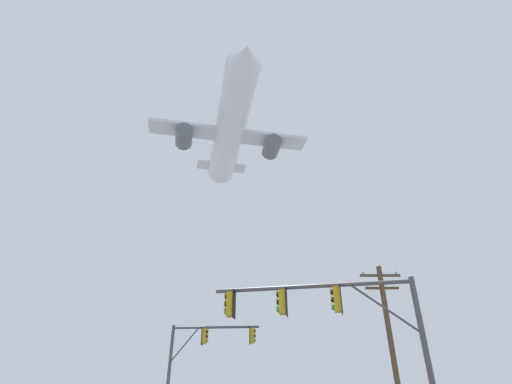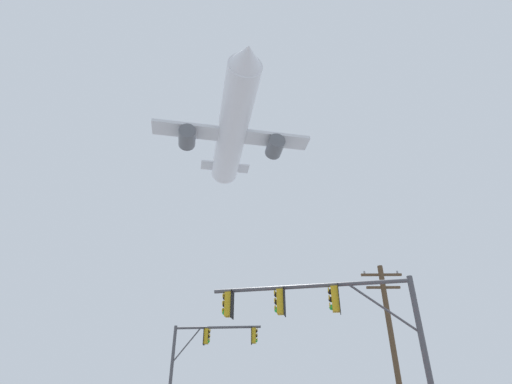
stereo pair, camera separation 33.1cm
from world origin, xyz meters
TOP-DOWN VIEW (x-y plane):
  - signal_pole_near at (3.01, 8.01)m, footprint 7.25×1.52m
  - signal_pole_far at (-3.00, 19.36)m, footprint 5.53×0.66m
  - utility_pole at (7.18, 14.60)m, footprint 2.20×0.28m
  - airplane at (-3.14, 34.81)m, footprint 21.21×27.45m

SIDE VIEW (x-z plane):
  - signal_pole_near at x=3.01m, z-range 1.58..7.11m
  - utility_pole at x=7.18m, z-range 0.29..8.67m
  - signal_pole_far at x=-3.00m, z-range 1.54..7.72m
  - airplane at x=-3.14m, z-range 30.78..38.27m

